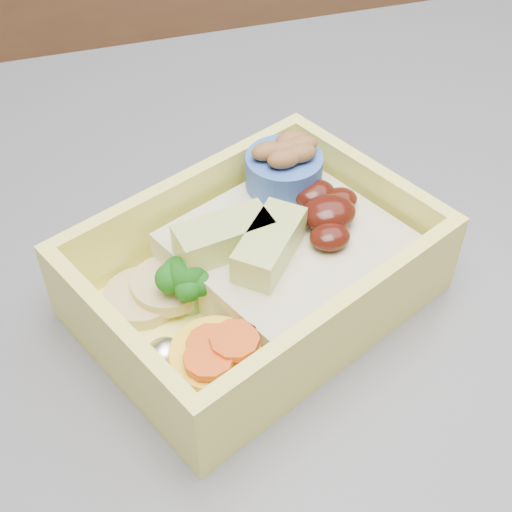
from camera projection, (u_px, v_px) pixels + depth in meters
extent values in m
cube|color=brown|center=(3.00, 65.00, 1.57)|extent=(3.20, 0.60, 0.90)
cube|color=#FFF969|center=(256.00, 296.00, 0.45)|extent=(0.25, 0.22, 0.01)
cube|color=#FFF969|center=(186.00, 206.00, 0.46)|extent=(0.19, 0.09, 0.05)
cube|color=#FFF969|center=(339.00, 330.00, 0.39)|extent=(0.19, 0.09, 0.05)
cube|color=#FFF969|center=(367.00, 194.00, 0.47)|extent=(0.06, 0.12, 0.05)
cube|color=#FFF969|center=(119.00, 348.00, 0.38)|extent=(0.06, 0.12, 0.05)
cube|color=tan|center=(286.00, 254.00, 0.44)|extent=(0.16, 0.15, 0.03)
ellipsoid|color=#380E08|center=(329.00, 213.00, 0.43)|extent=(0.04, 0.04, 0.02)
ellipsoid|color=#380E08|center=(314.00, 194.00, 0.45)|extent=(0.03, 0.03, 0.01)
ellipsoid|color=#380E08|center=(330.00, 237.00, 0.42)|extent=(0.03, 0.03, 0.01)
ellipsoid|color=#380E08|center=(340.00, 200.00, 0.45)|extent=(0.03, 0.03, 0.01)
cube|color=#BACF6C|center=(270.00, 245.00, 0.41)|extent=(0.06, 0.06, 0.02)
cube|color=#BACF6C|center=(224.00, 237.00, 0.42)|extent=(0.06, 0.03, 0.02)
cylinder|color=#6C9852|center=(189.00, 298.00, 0.43)|extent=(0.01, 0.01, 0.02)
sphere|color=#175C15|center=(187.00, 275.00, 0.41)|extent=(0.02, 0.02, 0.02)
sphere|color=#175C15|center=(194.00, 266.00, 0.42)|extent=(0.02, 0.02, 0.02)
sphere|color=#175C15|center=(170.00, 278.00, 0.41)|extent=(0.02, 0.02, 0.02)
sphere|color=#175C15|center=(200.00, 283.00, 0.41)|extent=(0.02, 0.02, 0.02)
sphere|color=#175C15|center=(188.00, 289.00, 0.41)|extent=(0.02, 0.02, 0.02)
sphere|color=#175C15|center=(177.00, 269.00, 0.42)|extent=(0.02, 0.02, 0.02)
cylinder|color=yellow|center=(216.00, 364.00, 0.39)|extent=(0.05, 0.05, 0.02)
cylinder|color=#D54811|center=(211.00, 344.00, 0.38)|extent=(0.03, 0.03, 0.00)
cylinder|color=#D54811|center=(208.00, 359.00, 0.37)|extent=(0.03, 0.03, 0.00)
cylinder|color=#D54811|center=(235.00, 340.00, 0.38)|extent=(0.03, 0.03, 0.00)
cylinder|color=tan|center=(142.00, 298.00, 0.43)|extent=(0.05, 0.05, 0.01)
cylinder|color=tan|center=(169.00, 285.00, 0.43)|extent=(0.05, 0.05, 0.01)
ellipsoid|color=silver|center=(180.00, 255.00, 0.45)|extent=(0.02, 0.02, 0.02)
ellipsoid|color=silver|center=(165.00, 357.00, 0.39)|extent=(0.02, 0.02, 0.02)
cylinder|color=#365DB9|center=(284.00, 171.00, 0.46)|extent=(0.05, 0.05, 0.02)
ellipsoid|color=brown|center=(285.00, 150.00, 0.45)|extent=(0.03, 0.02, 0.01)
ellipsoid|color=brown|center=(291.00, 140.00, 0.46)|extent=(0.03, 0.02, 0.01)
ellipsoid|color=brown|center=(268.00, 151.00, 0.45)|extent=(0.03, 0.02, 0.01)
ellipsoid|color=brown|center=(300.00, 153.00, 0.45)|extent=(0.03, 0.02, 0.01)
ellipsoid|color=brown|center=(284.00, 159.00, 0.44)|extent=(0.03, 0.02, 0.01)
ellipsoid|color=brown|center=(301.00, 145.00, 0.45)|extent=(0.03, 0.02, 0.01)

